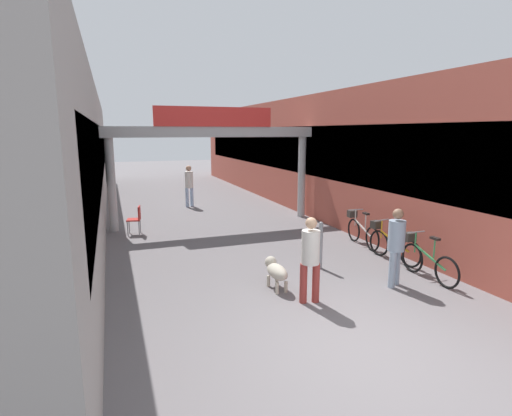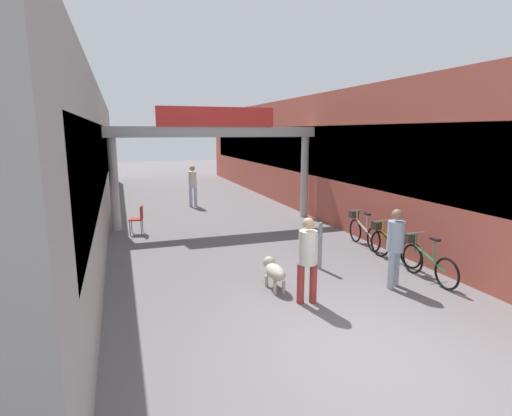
{
  "view_description": "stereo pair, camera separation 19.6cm",
  "coord_description": "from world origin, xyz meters",
  "px_view_note": "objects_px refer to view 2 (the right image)",
  "views": [
    {
      "loc": [
        -3.34,
        -4.62,
        3.17
      ],
      "look_at": [
        0.0,
        4.53,
        1.3
      ],
      "focal_mm": 28.0,
      "sensor_mm": 36.0,
      "label": 1
    },
    {
      "loc": [
        -3.15,
        -4.68,
        3.17
      ],
      "look_at": [
        0.0,
        4.53,
        1.3
      ],
      "focal_mm": 28.0,
      "sensor_mm": 36.0,
      "label": 2
    }
  ],
  "objects_px": {
    "bicycle_green_nearest": "(425,260)",
    "bicycle_silver_third": "(362,230)",
    "pedestrian_companion": "(395,243)",
    "bicycle_orange_second": "(392,244)",
    "bollard_post_metal": "(320,245)",
    "pedestrian_carrying_crate": "(193,183)",
    "cafe_chair_red_nearer": "(138,217)",
    "dog_on_leash": "(274,271)",
    "pedestrian_with_dog": "(308,255)"
  },
  "relations": [
    {
      "from": "bicycle_green_nearest",
      "to": "bicycle_silver_third",
      "type": "xyz_separation_m",
      "value": [
        0.2,
        2.7,
        0.0
      ]
    },
    {
      "from": "pedestrian_companion",
      "to": "bicycle_silver_third",
      "type": "height_order",
      "value": "pedestrian_companion"
    },
    {
      "from": "bicycle_orange_second",
      "to": "bollard_post_metal",
      "type": "relative_size",
      "value": 1.5
    },
    {
      "from": "bollard_post_metal",
      "to": "pedestrian_companion",
      "type": "bearing_deg",
      "value": -58.5
    },
    {
      "from": "pedestrian_carrying_crate",
      "to": "cafe_chair_red_nearer",
      "type": "distance_m",
      "value": 4.76
    },
    {
      "from": "bollard_post_metal",
      "to": "pedestrian_carrying_crate",
      "type": "bearing_deg",
      "value": 99.03
    },
    {
      "from": "pedestrian_companion",
      "to": "cafe_chair_red_nearer",
      "type": "height_order",
      "value": "pedestrian_companion"
    },
    {
      "from": "pedestrian_companion",
      "to": "dog_on_leash",
      "type": "bearing_deg",
      "value": 163.17
    },
    {
      "from": "pedestrian_with_dog",
      "to": "bicycle_silver_third",
      "type": "xyz_separation_m",
      "value": [
        3.17,
        2.97,
        -0.5
      ]
    },
    {
      "from": "pedestrian_with_dog",
      "to": "bicycle_silver_third",
      "type": "distance_m",
      "value": 4.38
    },
    {
      "from": "pedestrian_carrying_crate",
      "to": "bicycle_green_nearest",
      "type": "bearing_deg",
      "value": -72.26
    },
    {
      "from": "pedestrian_with_dog",
      "to": "pedestrian_companion",
      "type": "relative_size",
      "value": 1.0
    },
    {
      "from": "pedestrian_with_dog",
      "to": "cafe_chair_red_nearer",
      "type": "relative_size",
      "value": 1.84
    },
    {
      "from": "bicycle_orange_second",
      "to": "bicycle_silver_third",
      "type": "height_order",
      "value": "same"
    },
    {
      "from": "pedestrian_with_dog",
      "to": "bollard_post_metal",
      "type": "height_order",
      "value": "pedestrian_with_dog"
    },
    {
      "from": "bollard_post_metal",
      "to": "cafe_chair_red_nearer",
      "type": "xyz_separation_m",
      "value": [
        -3.84,
        4.77,
        -0.03
      ]
    },
    {
      "from": "pedestrian_carrying_crate",
      "to": "cafe_chair_red_nearer",
      "type": "height_order",
      "value": "pedestrian_carrying_crate"
    },
    {
      "from": "dog_on_leash",
      "to": "bicycle_orange_second",
      "type": "bearing_deg",
      "value": 11.99
    },
    {
      "from": "dog_on_leash",
      "to": "bicycle_green_nearest",
      "type": "xyz_separation_m",
      "value": [
        3.31,
        -0.57,
        0.06
      ]
    },
    {
      "from": "pedestrian_with_dog",
      "to": "cafe_chair_red_nearer",
      "type": "bearing_deg",
      "value": 113.03
    },
    {
      "from": "pedestrian_with_dog",
      "to": "bollard_post_metal",
      "type": "distance_m",
      "value": 2.0
    },
    {
      "from": "bicycle_green_nearest",
      "to": "bollard_post_metal",
      "type": "distance_m",
      "value": 2.29
    },
    {
      "from": "pedestrian_with_dog",
      "to": "dog_on_leash",
      "type": "xyz_separation_m",
      "value": [
        -0.33,
        0.84,
        -0.55
      ]
    },
    {
      "from": "bicycle_silver_third",
      "to": "bicycle_orange_second",
      "type": "bearing_deg",
      "value": -93.59
    },
    {
      "from": "bicycle_orange_second",
      "to": "cafe_chair_red_nearer",
      "type": "bearing_deg",
      "value": 140.28
    },
    {
      "from": "pedestrian_carrying_crate",
      "to": "dog_on_leash",
      "type": "relative_size",
      "value": 2.14
    },
    {
      "from": "pedestrian_carrying_crate",
      "to": "bicycle_green_nearest",
      "type": "xyz_separation_m",
      "value": [
        3.25,
        -10.17,
        -0.58
      ]
    },
    {
      "from": "bicycle_green_nearest",
      "to": "bollard_post_metal",
      "type": "xyz_separation_m",
      "value": [
        -1.85,
        1.34,
        0.13
      ]
    },
    {
      "from": "pedestrian_carrying_crate",
      "to": "bicycle_silver_third",
      "type": "bearing_deg",
      "value": -65.23
    },
    {
      "from": "bicycle_orange_second",
      "to": "bollard_post_metal",
      "type": "distance_m",
      "value": 1.96
    },
    {
      "from": "bicycle_silver_third",
      "to": "dog_on_leash",
      "type": "bearing_deg",
      "value": -148.72
    },
    {
      "from": "pedestrian_companion",
      "to": "bicycle_silver_third",
      "type": "distance_m",
      "value": 3.1
    },
    {
      "from": "pedestrian_with_dog",
      "to": "bicycle_orange_second",
      "type": "relative_size",
      "value": 0.97
    },
    {
      "from": "pedestrian_with_dog",
      "to": "bollard_post_metal",
      "type": "relative_size",
      "value": 1.46
    },
    {
      "from": "pedestrian_companion",
      "to": "bicycle_silver_third",
      "type": "relative_size",
      "value": 0.97
    },
    {
      "from": "dog_on_leash",
      "to": "bicycle_silver_third",
      "type": "distance_m",
      "value": 4.1
    },
    {
      "from": "bicycle_orange_second",
      "to": "cafe_chair_red_nearer",
      "type": "relative_size",
      "value": 1.89
    },
    {
      "from": "dog_on_leash",
      "to": "bicycle_green_nearest",
      "type": "height_order",
      "value": "bicycle_green_nearest"
    },
    {
      "from": "dog_on_leash",
      "to": "pedestrian_with_dog",
      "type": "bearing_deg",
      "value": -68.52
    },
    {
      "from": "pedestrian_companion",
      "to": "pedestrian_carrying_crate",
      "type": "height_order",
      "value": "pedestrian_carrying_crate"
    },
    {
      "from": "pedestrian_carrying_crate",
      "to": "bicycle_green_nearest",
      "type": "distance_m",
      "value": 10.7
    },
    {
      "from": "cafe_chair_red_nearer",
      "to": "bicycle_green_nearest",
      "type": "bearing_deg",
      "value": -47.04
    },
    {
      "from": "pedestrian_carrying_crate",
      "to": "dog_on_leash",
      "type": "height_order",
      "value": "pedestrian_carrying_crate"
    },
    {
      "from": "pedestrian_companion",
      "to": "bicycle_green_nearest",
      "type": "height_order",
      "value": "pedestrian_companion"
    },
    {
      "from": "bollard_post_metal",
      "to": "bicycle_orange_second",
      "type": "bearing_deg",
      "value": -1.38
    },
    {
      "from": "pedestrian_companion",
      "to": "bollard_post_metal",
      "type": "height_order",
      "value": "pedestrian_companion"
    },
    {
      "from": "bicycle_orange_second",
      "to": "bicycle_silver_third",
      "type": "bearing_deg",
      "value": 86.41
    },
    {
      "from": "dog_on_leash",
      "to": "bollard_post_metal",
      "type": "bearing_deg",
      "value": 27.95
    },
    {
      "from": "dog_on_leash",
      "to": "bicycle_silver_third",
      "type": "relative_size",
      "value": 0.49
    },
    {
      "from": "dog_on_leash",
      "to": "bollard_post_metal",
      "type": "xyz_separation_m",
      "value": [
        1.46,
        0.77,
        0.19
      ]
    }
  ]
}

